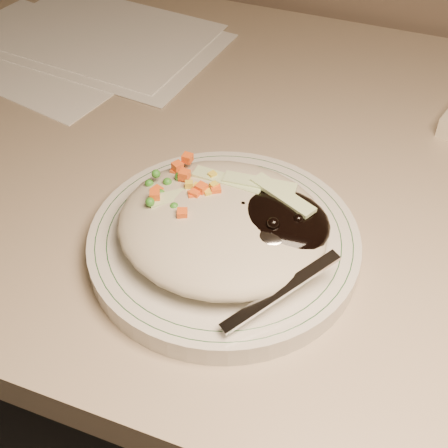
% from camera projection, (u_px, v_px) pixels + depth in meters
% --- Properties ---
extents(desk, '(1.40, 0.70, 0.74)m').
position_uv_depth(desk, '(317.00, 288.00, 0.82)').
color(desk, tan).
rests_on(desk, ground).
extents(plate, '(0.25, 0.25, 0.02)m').
position_uv_depth(plate, '(224.00, 244.00, 0.59)').
color(plate, silver).
rests_on(plate, desk).
extents(plate_rim, '(0.24, 0.24, 0.00)m').
position_uv_depth(plate_rim, '(224.00, 236.00, 0.58)').
color(plate_rim, '#144723').
rests_on(plate_rim, plate).
extents(meal, '(0.21, 0.19, 0.05)m').
position_uv_depth(meal, '(228.00, 221.00, 0.56)').
color(meal, '#B0A68E').
rests_on(meal, plate).
extents(papers, '(0.40, 0.33, 0.00)m').
position_uv_depth(papers, '(85.00, 43.00, 0.88)').
color(papers, white).
rests_on(papers, desk).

